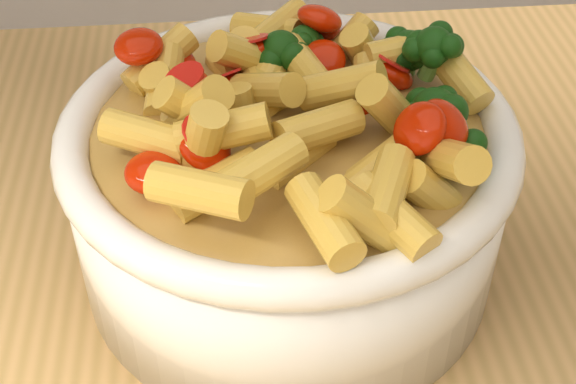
{
  "coord_description": "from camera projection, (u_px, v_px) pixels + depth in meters",
  "views": [
    {
      "loc": [
        -0.05,
        -0.29,
        1.27
      ],
      "look_at": [
        -0.01,
        0.08,
        0.96
      ],
      "focal_mm": 50.0,
      "sensor_mm": 36.0,
      "label": 1
    }
  ],
  "objects": [
    {
      "name": "pasta_salad",
      "position": [
        288.0,
        92.0,
        0.44
      ],
      "size": [
        0.21,
        0.21,
        0.05
      ],
      "color": "#F4C44D",
      "rests_on": "serving_bowl"
    },
    {
      "name": "serving_bowl",
      "position": [
        288.0,
        190.0,
        0.48
      ],
      "size": [
        0.26,
        0.26,
        0.11
      ],
      "color": "white",
      "rests_on": "table"
    }
  ]
}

